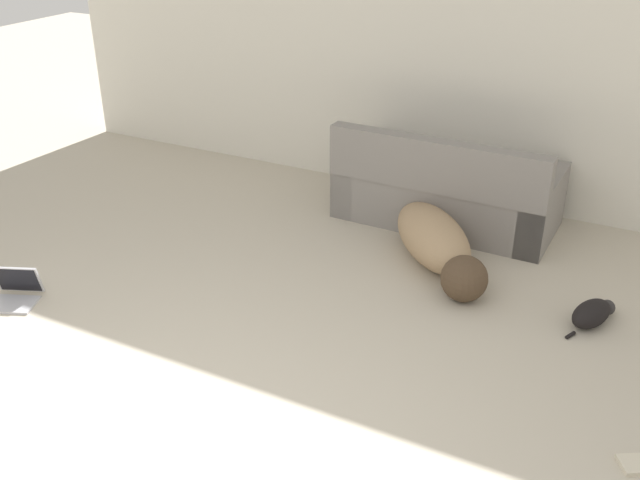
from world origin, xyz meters
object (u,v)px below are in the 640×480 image
object	(u,v)px
dog	(438,243)
laptop_open	(16,290)
cat	(593,313)
couch	(446,193)

from	to	relation	value
dog	laptop_open	xyz separation A→B (m)	(-2.38, -1.75, -0.11)
laptop_open	cat	bearing A→B (deg)	-0.02
cat	dog	bearing A→B (deg)	99.27
cat	couch	bearing A→B (deg)	75.60
dog	cat	xyz separation A→B (m)	(1.14, -0.29, -0.10)
dog	cat	size ratio (longest dim) A/B	2.59
dog	laptop_open	distance (m)	2.95
dog	laptop_open	size ratio (longest dim) A/B	3.18
couch	dog	distance (m)	0.77
couch	dog	bearing A→B (deg)	105.71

